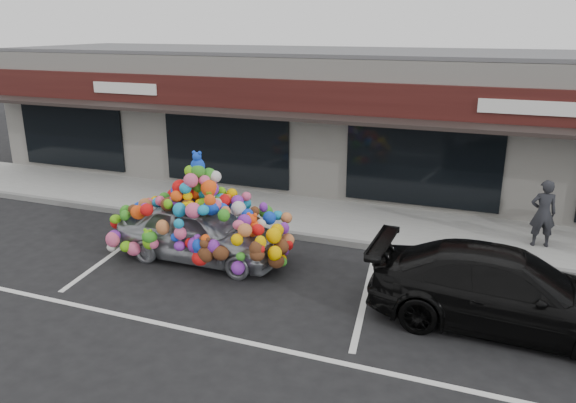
% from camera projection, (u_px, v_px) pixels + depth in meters
% --- Properties ---
extents(ground, '(90.00, 90.00, 0.00)m').
position_uv_depth(ground, '(235.00, 275.00, 11.93)').
color(ground, black).
rests_on(ground, ground).
extents(shop_building, '(24.00, 7.20, 4.31)m').
position_uv_depth(shop_building, '(346.00, 116.00, 18.78)').
color(shop_building, silver).
rests_on(shop_building, ground).
extents(sidewalk, '(26.00, 3.00, 0.15)m').
position_uv_depth(sidewalk, '(300.00, 215.00, 15.46)').
color(sidewalk, gray).
rests_on(sidewalk, ground).
extents(kerb, '(26.00, 0.18, 0.16)m').
position_uv_depth(kerb, '(279.00, 233.00, 14.13)').
color(kerb, slate).
rests_on(kerb, ground).
extents(parking_stripe_left, '(0.73, 4.37, 0.01)m').
position_uv_depth(parking_stripe_left, '(117.00, 251.00, 13.22)').
color(parking_stripe_left, silver).
rests_on(parking_stripe_left, ground).
extents(parking_stripe_mid, '(0.73, 4.37, 0.01)m').
position_uv_depth(parking_stripe_mid, '(366.00, 293.00, 11.14)').
color(parking_stripe_mid, silver).
rests_on(parking_stripe_mid, ground).
extents(lane_line, '(14.00, 0.12, 0.01)m').
position_uv_depth(lane_line, '(281.00, 350.00, 9.20)').
color(lane_line, silver).
rests_on(lane_line, ground).
extents(toy_car, '(2.83, 4.16, 2.41)m').
position_uv_depth(toy_car, '(201.00, 225.00, 12.55)').
color(toy_car, '#969A9F').
rests_on(toy_car, ground).
extents(black_sedan, '(1.97, 4.76, 1.38)m').
position_uv_depth(black_sedan, '(506.00, 290.00, 9.75)').
color(black_sedan, black).
rests_on(black_sedan, ground).
extents(pedestrian_a, '(0.65, 0.49, 1.60)m').
position_uv_depth(pedestrian_a, '(543.00, 213.00, 12.91)').
color(pedestrian_a, black).
rests_on(pedestrian_a, sidewalk).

